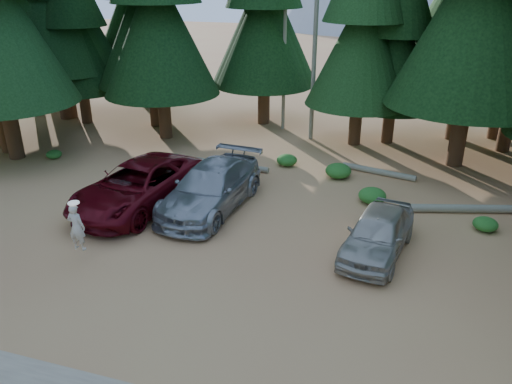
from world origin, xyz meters
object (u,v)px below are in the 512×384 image
Objects in this scene: silver_minivan_center at (211,188)px; silver_minivan_right at (378,233)px; frisbee_player at (76,227)px; log_left at (231,165)px; red_pickup at (139,186)px; log_mid at (378,172)px; log_right at (466,209)px.

silver_minivan_right is at bearing -9.14° from silver_minivan_center.
frisbee_player is 0.43× the size of log_left.
red_pickup is at bearing -175.77° from silver_minivan_right.
log_left is (-7.36, 6.06, -0.62)m from silver_minivan_right.
silver_minivan_center is 1.74× the size of log_mid.
log_mid is at bearing 14.65° from log_left.
frisbee_player is at bearing -113.07° from silver_minivan_center.
frisbee_player reaches higher than silver_minivan_right.
log_left is at bearing 76.74° from red_pickup.
log_mid is (8.67, 10.55, -1.08)m from frisbee_player.
frisbee_player reaches higher than log_mid.
silver_minivan_right is (6.57, -1.62, -0.12)m from silver_minivan_center.
red_pickup is 1.85× the size of log_mid.
frisbee_player reaches higher than silver_minivan_center.
log_mid is at bearing 43.59° from red_pickup.
red_pickup is 1.44× the size of silver_minivan_right.
silver_minivan_right reaches higher than log_mid.
frisbee_player is 0.32× the size of log_right.
silver_minivan_center is 5.58m from frisbee_player.
red_pickup is at bearing -106.60° from log_left.
frisbee_player is (0.21, -4.24, 0.33)m from red_pickup.
frisbee_player is at bearing -150.24° from silver_minivan_right.
silver_minivan_right is 9.55m from log_left.
frisbee_player is at bearing -164.12° from log_right.
red_pickup reaches higher than log_left.
frisbee_player is (-9.16, -3.31, 0.47)m from silver_minivan_right.
log_left is at bearing 104.81° from silver_minivan_center.
log_mid is (6.08, 5.62, -0.73)m from silver_minivan_center.
red_pickup is 5.56m from log_left.
silver_minivan_right is at bearing -161.87° from frisbee_player.
silver_minivan_right is at bearing -34.63° from log_left.
red_pickup is 3.88× the size of frisbee_player.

